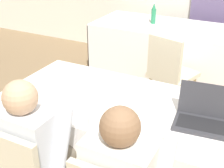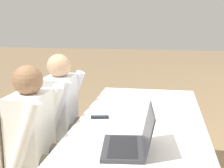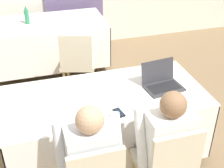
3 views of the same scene
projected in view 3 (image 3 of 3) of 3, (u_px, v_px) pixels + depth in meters
ground_plane at (106, 154)px, 3.30m from camera, size 24.00×24.00×0.00m
conference_table_near at (106, 110)px, 3.00m from camera, size 1.89×0.89×0.75m
conference_table_far at (41, 34)px, 4.62m from camera, size 1.89×0.89×0.75m
laptop at (162, 83)px, 3.01m from camera, size 0.38×0.32×0.24m
cell_phone at (119, 113)px, 2.67m from camera, size 0.09×0.14×0.01m
paper_beside_laptop at (37, 95)px, 2.91m from camera, size 0.32×0.36×0.00m
paper_centre_table at (104, 84)px, 3.07m from camera, size 0.30×0.35×0.00m
water_bottle at (27, 15)px, 4.42m from camera, size 0.06×0.06×0.28m
chair_near_right at (167, 164)px, 2.50m from camera, size 0.44×0.44×0.91m
chair_far_spare at (77, 61)px, 4.03m from camera, size 0.55×0.55×0.91m
person_checkered_shirt at (89, 156)px, 2.35m from camera, size 0.50×0.52×1.17m
person_white_shirt at (164, 141)px, 2.50m from camera, size 0.50×0.52×1.17m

